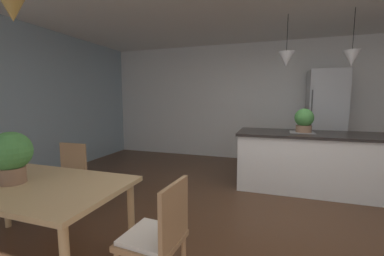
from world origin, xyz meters
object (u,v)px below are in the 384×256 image
chair_kitchen_end (158,236)px  refrigerator (325,120)px  chair_far_left (66,177)px  kitchen_island (312,161)px  potted_plant_on_table (11,154)px  dining_table (24,190)px  potted_plant_on_island (304,120)px

chair_kitchen_end → refrigerator: (1.74, 4.08, 0.53)m
chair_far_left → refrigerator: size_ratio=0.44×
kitchen_island → potted_plant_on_table: size_ratio=5.27×
kitchen_island → dining_table: bearing=-133.9°
refrigerator → chair_kitchen_end: bearing=-113.1°
refrigerator → potted_plant_on_table: size_ratio=4.66×
chair_far_left → potted_plant_on_table: (0.35, -0.87, 0.50)m
dining_table → refrigerator: (2.98, 4.07, 0.34)m
chair_kitchen_end → potted_plant_on_island: 3.00m
potted_plant_on_island → potted_plant_on_table: (-2.49, -2.73, -0.13)m
chair_kitchen_end → kitchen_island: bearing=63.5°
chair_kitchen_end → chair_far_left: same height
chair_far_left → potted_plant_on_island: (2.83, 1.86, 0.62)m
dining_table → chair_kitchen_end: chair_kitchen_end is taller
potted_plant_on_island → potted_plant_on_table: potted_plant_on_island is taller
potted_plant_on_table → kitchen_island: bearing=46.1°
dining_table → potted_plant_on_table: 0.32m
dining_table → kitchen_island: size_ratio=0.77×
chair_kitchen_end → dining_table: bearing=179.8°
refrigerator → dining_table: bearing=-126.2°
chair_kitchen_end → chair_far_left: 1.83m
kitchen_island → refrigerator: size_ratio=1.13×
chair_far_left → potted_plant_on_table: bearing=-68.3°
dining_table → chair_far_left: chair_far_left is taller
potted_plant_on_island → refrigerator: bearing=68.7°
chair_kitchen_end → kitchen_island: (1.34, 2.68, -0.01)m
potted_plant_on_table → potted_plant_on_island: bearing=47.7°
potted_plant_on_table → refrigerator: bearing=53.7°
dining_table → potted_plant_on_table: bearing=-133.7°
refrigerator → chair_far_left: bearing=-136.1°
dining_table → refrigerator: bearing=53.8°
kitchen_island → potted_plant_on_island: size_ratio=5.99×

